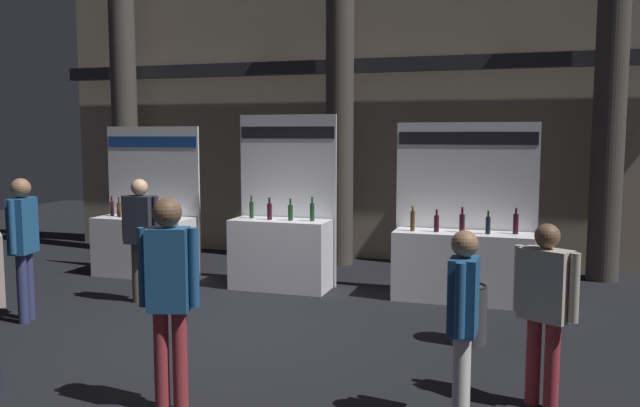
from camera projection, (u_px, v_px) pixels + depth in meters
name	position (u px, v px, depth m)	size (l,w,h in m)	color
ground_plane	(243.00, 332.00, 7.56)	(24.00, 24.00, 0.00)	black
hall_colonnade	(348.00, 87.00, 11.80)	(11.65, 1.11, 6.38)	gray
exhibitor_booth_0	(145.00, 239.00, 10.55)	(1.69, 0.66, 2.43)	white
exhibitor_booth_1	(281.00, 246.00, 9.67)	(1.53, 0.66, 2.60)	white
exhibitor_booth_2	(462.00, 258.00, 8.97)	(1.97, 0.66, 2.47)	white
trash_bin	(469.00, 314.00, 7.16)	(0.40, 0.40, 0.66)	#38383D
visitor_0	(545.00, 300.00, 5.41)	(0.51, 0.39, 1.57)	maroon
visitor_1	(141.00, 229.00, 8.79)	(0.56, 0.27, 1.70)	#47382D
visitor_4	(463.00, 315.00, 5.02)	(0.22, 0.49, 1.58)	silver
visitor_6	(169.00, 287.00, 5.29)	(0.48, 0.30, 1.80)	maroon
visitor_7	(23.00, 237.00, 7.89)	(0.29, 0.54, 1.77)	navy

